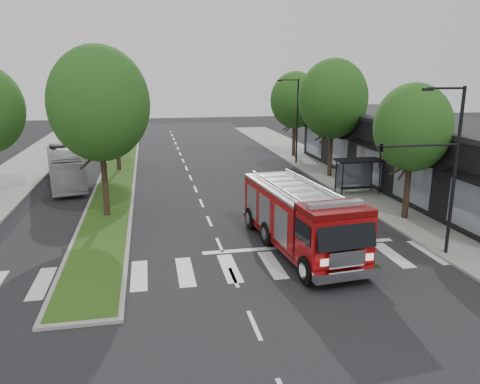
# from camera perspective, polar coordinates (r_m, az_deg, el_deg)

# --- Properties ---
(ground) EXTENTS (140.00, 140.00, 0.00)m
(ground) POSITION_cam_1_polar(r_m,az_deg,el_deg) (24.11, -2.51, -6.46)
(ground) COLOR black
(ground) RESTS_ON ground
(sidewalk_right) EXTENTS (5.00, 80.00, 0.15)m
(sidewalk_right) POSITION_cam_1_polar(r_m,az_deg,el_deg) (36.95, 14.54, 0.62)
(sidewalk_right) COLOR gray
(sidewalk_right) RESTS_ON ground
(median) EXTENTS (3.00, 50.00, 0.15)m
(median) POSITION_cam_1_polar(r_m,az_deg,el_deg) (41.26, -14.64, 2.03)
(median) COLOR gray
(median) RESTS_ON ground
(storefront_row) EXTENTS (8.00, 30.00, 5.00)m
(storefront_row) POSITION_cam_1_polar(r_m,az_deg,el_deg) (38.63, 20.82, 4.40)
(storefront_row) COLOR black
(storefront_row) RESTS_ON ground
(bus_shelter) EXTENTS (3.20, 1.60, 2.61)m
(bus_shelter) POSITION_cam_1_polar(r_m,az_deg,el_deg) (34.35, 14.11, 2.98)
(bus_shelter) COLOR black
(bus_shelter) RESTS_ON ground
(tree_right_near) EXTENTS (4.40, 4.40, 8.05)m
(tree_right_near) POSITION_cam_1_polar(r_m,az_deg,el_deg) (28.62, 20.30, 7.35)
(tree_right_near) COLOR black
(tree_right_near) RESTS_ON ground
(tree_right_mid) EXTENTS (5.60, 5.60, 9.72)m
(tree_right_mid) POSITION_cam_1_polar(r_m,az_deg,el_deg) (39.26, 11.26, 11.07)
(tree_right_mid) COLOR black
(tree_right_mid) RESTS_ON ground
(tree_right_far) EXTENTS (5.00, 5.00, 8.73)m
(tree_right_far) POSITION_cam_1_polar(r_m,az_deg,el_deg) (48.68, 6.72, 11.07)
(tree_right_far) COLOR black
(tree_right_far) RESTS_ON ground
(tree_median_near) EXTENTS (5.80, 5.80, 10.16)m
(tree_median_near) POSITION_cam_1_polar(r_m,az_deg,el_deg) (28.47, -16.80, 10.24)
(tree_median_near) COLOR black
(tree_median_near) RESTS_ON ground
(tree_median_far) EXTENTS (5.60, 5.60, 9.72)m
(tree_median_far) POSITION_cam_1_polar(r_m,az_deg,el_deg) (42.42, -15.05, 11.09)
(tree_median_far) COLOR black
(tree_median_far) RESTS_ON ground
(streetlight_right_near) EXTENTS (4.08, 0.22, 8.00)m
(streetlight_right_near) POSITION_cam_1_polar(r_m,az_deg,el_deg) (23.14, 23.09, 3.51)
(streetlight_right_near) COLOR black
(streetlight_right_near) RESTS_ON ground
(streetlight_right_far) EXTENTS (2.11, 0.20, 8.00)m
(streetlight_right_far) POSITION_cam_1_polar(r_m,az_deg,el_deg) (44.63, 6.81, 9.02)
(streetlight_right_far) COLOR black
(streetlight_right_far) RESTS_ON ground
(fire_engine) EXTENTS (3.86, 9.96, 3.37)m
(fire_engine) POSITION_cam_1_polar(r_m,az_deg,el_deg) (23.17, 7.34, -3.21)
(fire_engine) COLOR #5D0506
(fire_engine) RESTS_ON ground
(city_bus) EXTENTS (4.33, 10.26, 2.78)m
(city_bus) POSITION_cam_1_polar(r_m,az_deg,el_deg) (38.84, -20.53, 2.81)
(city_bus) COLOR silver
(city_bus) RESTS_ON ground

